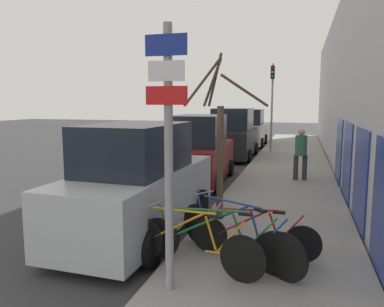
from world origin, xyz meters
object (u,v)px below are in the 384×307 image
Objects in this scene: parked_car_0 at (139,185)px; parked_car_1 at (199,153)px; traffic_light at (272,96)px; parked_car_2 at (233,136)px; signpost at (168,149)px; parked_car_3 at (249,129)px; pedestrian_near at (301,150)px; bicycle_0 at (191,244)px; bicycle_3 at (255,236)px; bicycle_1 at (215,242)px; bicycle_2 at (236,235)px; street_tree at (220,140)px.

parked_car_1 reaches higher than parked_car_0.
parked_car_2 is at bearing -131.94° from traffic_light.
traffic_light is (0.13, 15.17, 0.95)m from signpost.
parked_car_0 reaches higher than parked_car_3.
parked_car_1 is at bearing 102.34° from signpost.
pedestrian_near is (3.12, 5.83, 0.11)m from parked_car_0.
traffic_light is at bearing 47.37° from parked_car_2.
pedestrian_near is at bearing -77.87° from traffic_light.
parked_car_1 is (-1.73, 6.78, 0.46)m from bicycle_0.
parked_car_3 is at bearing 17.19° from bicycle_0.
bicycle_0 is 0.52× the size of traffic_light.
signpost is 1.51× the size of bicycle_0.
bicycle_3 is (0.98, 1.41, -1.57)m from signpost.
parked_car_0 is at bearing -90.41° from parked_car_3.
parked_car_3 is (-1.92, 17.89, 0.47)m from bicycle_1.
bicycle_1 is 0.57× the size of parked_car_1.
parked_car_1 is at bearing 175.47° from pedestrian_near.
parked_car_2 reaches higher than bicycle_2.
pedestrian_near is (1.55, 7.45, 0.58)m from bicycle_0.
pedestrian_near is 0.47× the size of street_tree.
parked_car_3 is (-0.02, 16.49, -0.00)m from parked_car_0.
parked_car_3 is 2.55× the size of pedestrian_near.
parked_car_0 is (-2.17, 1.04, 0.46)m from bicycle_2.
parked_car_1 is at bearing -91.18° from parked_car_3.
street_tree is (-1.10, 2.31, 1.33)m from bicycle_3.
parked_car_0 reaches higher than bicycle_0.
parked_car_0 is (-1.57, 1.61, 0.47)m from bicycle_0.
traffic_light is at bearing 36.02° from bicycle_2.
bicycle_3 is at bearing -82.39° from parked_car_3.
bicycle_2 is at bearing 60.00° from signpost.
bicycle_3 is 0.47× the size of traffic_light.
street_tree is at bearing -70.75° from parked_car_1.
signpost is 2.90m from parked_car_0.
signpost reaches higher than parked_car_3.
bicycle_1 is 12.62m from parked_car_2.
traffic_light is at bearing 4.09° from bicycle_1.
bicycle_2 is 0.50× the size of traffic_light.
bicycle_1 is at bearing -81.76° from parked_car_2.
bicycle_0 is 18.18m from parked_car_3.
bicycle_2 is 12.31m from parked_car_2.
traffic_light is (1.60, 12.90, 2.01)m from parked_car_0.
parked_car_1 reaches higher than bicycle_1.
parked_car_3 is at bearing 7.71° from bicycle_3.
bicycle_2 is at bearing -80.25° from parked_car_2.
parked_car_1 is 1.00× the size of traffic_light.
bicycle_0 is (0.11, 0.65, -1.53)m from signpost.
parked_car_3 is at bearing 90.35° from pedestrian_near.
bicycle_0 is 0.52× the size of parked_car_2.
parked_car_2 is at bearing -90.88° from parked_car_3.
signpost reaches higher than parked_car_1.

